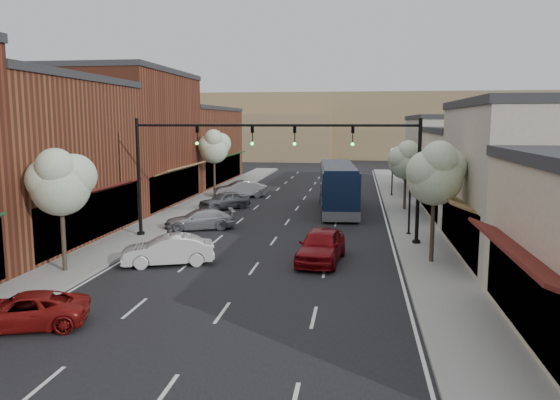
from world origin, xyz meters
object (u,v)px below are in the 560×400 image
at_px(tree_right_near, 436,172).
at_px(tree_right_far, 407,159).
at_px(signal_mast_right, 375,162).
at_px(lamp_post_far, 393,164).
at_px(coach_bus, 338,187).
at_px(tree_left_near, 60,181).
at_px(lamp_post_near, 410,186).
at_px(parked_car_e, 240,189).
at_px(tree_left_far, 214,146).
at_px(parked_car_a, 23,311).
at_px(parked_car_c, 200,219).
at_px(parked_car_b, 168,250).
at_px(signal_mast_left, 177,160).
at_px(red_hatchback, 321,246).
at_px(parked_car_d, 225,200).

xyz_separation_m(tree_right_near, tree_right_far, (0.00, 16.00, -0.46)).
height_order(signal_mast_right, lamp_post_far, signal_mast_right).
distance_m(signal_mast_right, tree_right_far, 12.27).
relative_size(signal_mast_right, coach_bus, 0.69).
xyz_separation_m(tree_left_near, lamp_post_near, (16.05, 10.56, -1.22)).
relative_size(lamp_post_far, parked_car_e, 0.96).
height_order(tree_right_far, tree_left_far, tree_left_far).
bearing_deg(lamp_post_near, tree_right_near, -85.23).
bearing_deg(lamp_post_near, parked_car_a, -129.75).
relative_size(tree_left_near, parked_car_c, 1.28).
bearing_deg(parked_car_e, parked_car_b, -19.67).
bearing_deg(signal_mast_left, red_hatchback, -26.60).
distance_m(tree_left_far, parked_car_a, 32.59).
xyz_separation_m(tree_right_far, parked_car_c, (-13.53, -9.23, -3.35)).
bearing_deg(signal_mast_left, parked_car_d, 89.70).
distance_m(lamp_post_far, parked_car_c, 21.75).
bearing_deg(parked_car_b, coach_bus, 136.38).
bearing_deg(signal_mast_left, parked_car_c, 80.96).
distance_m(tree_right_far, parked_car_c, 16.72).
distance_m(parked_car_d, parked_car_e, 6.68).
height_order(tree_left_near, lamp_post_far, tree_left_near).
distance_m(signal_mast_right, tree_left_far, 22.68).
bearing_deg(coach_bus, lamp_post_near, -67.22).
bearing_deg(red_hatchback, coach_bus, 95.76).
xyz_separation_m(tree_right_far, tree_left_near, (-16.60, -20.00, 0.23)).
relative_size(lamp_post_near, parked_car_e, 0.96).
distance_m(signal_mast_left, tree_left_far, 18.14).
xyz_separation_m(tree_left_far, parked_car_b, (4.05, -23.85, -3.89)).
bearing_deg(tree_left_near, parked_car_d, 81.89).
distance_m(tree_left_near, parked_car_a, 7.54).
bearing_deg(tree_right_near, parked_car_c, 153.41).
bearing_deg(tree_right_near, tree_left_near, -166.45).
bearing_deg(coach_bus, parked_car_a, -114.88).
relative_size(signal_mast_right, lamp_post_near, 1.85).
distance_m(signal_mast_left, parked_car_a, 14.90).
height_order(tree_right_near, coach_bus, tree_right_near).
relative_size(tree_left_far, parked_car_e, 1.32).
bearing_deg(tree_left_near, tree_right_near, 13.55).
distance_m(tree_right_near, lamp_post_far, 24.11).
relative_size(tree_right_near, parked_car_a, 1.42).
xyz_separation_m(signal_mast_left, parked_car_e, (-0.17, 17.50, -3.86)).
height_order(tree_left_near, lamp_post_near, tree_left_near).
bearing_deg(parked_car_c, tree_left_far, 170.27).
bearing_deg(coach_bus, parked_car_e, 140.74).
relative_size(tree_right_near, lamp_post_near, 1.34).
bearing_deg(coach_bus, lamp_post_far, 57.30).
height_order(tree_left_near, parked_car_d, tree_left_near).
distance_m(tree_right_far, lamp_post_far, 8.13).
relative_size(lamp_post_far, parked_car_a, 1.06).
bearing_deg(parked_car_d, red_hatchback, -17.00).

